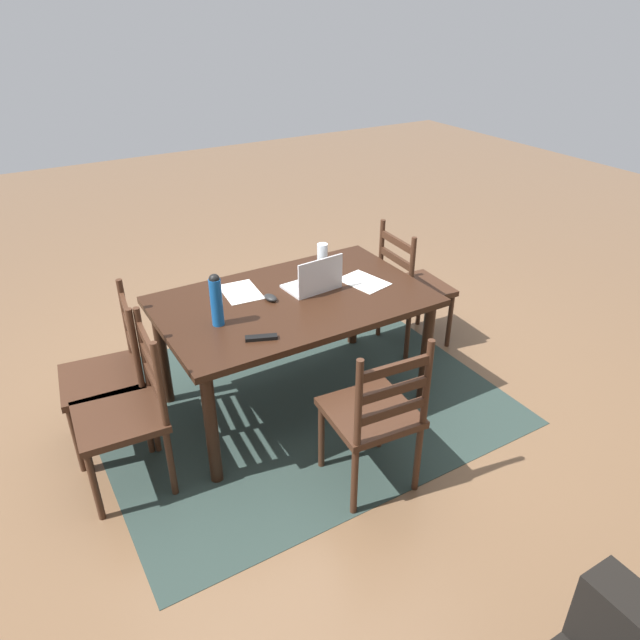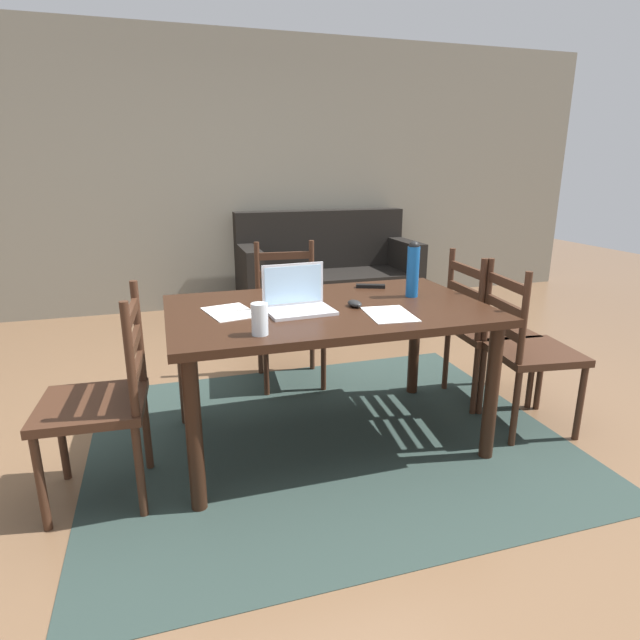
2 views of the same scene
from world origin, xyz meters
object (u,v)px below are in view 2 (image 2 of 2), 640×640
object	(u,v)px
chair_left_near	(102,402)
chair_right_near	(527,351)
laptop	(297,299)
water_bottle	(413,268)
chair_far_head	(289,316)
chair_right_far	(485,330)
couch	(326,275)
computer_mouse	(355,304)
dining_table	(328,323)
tv_remote	(371,286)
drinking_glass	(260,319)

from	to	relation	value
chair_left_near	chair_right_near	world-z (taller)	same
laptop	water_bottle	xyz separation A→B (m)	(0.68, 0.10, 0.10)
chair_far_head	chair_right_far	bearing A→B (deg)	-31.46
chair_left_near	couch	size ratio (longest dim) A/B	0.53
laptop	computer_mouse	distance (m)	0.30
computer_mouse	water_bottle	bearing A→B (deg)	7.13
dining_table	laptop	distance (m)	0.23
chair_right_far	tv_remote	distance (m)	0.79
computer_mouse	chair_right_far	bearing A→B (deg)	4.92
chair_left_near	computer_mouse	xyz separation A→B (m)	(1.22, 0.16, 0.31)
dining_table	water_bottle	distance (m)	0.57
chair_left_near	chair_right_near	size ratio (longest dim) A/B	1.00
dining_table	couch	distance (m)	2.75
chair_right_near	computer_mouse	bearing A→B (deg)	171.28
couch	water_bottle	world-z (taller)	water_bottle
chair_far_head	water_bottle	bearing A→B (deg)	-57.96
couch	computer_mouse	world-z (taller)	couch
dining_table	couch	world-z (taller)	couch
chair_right_near	chair_far_head	bearing A→B (deg)	135.72
chair_right_near	water_bottle	size ratio (longest dim) A/B	3.11
dining_table	water_bottle	bearing A→B (deg)	7.50
water_bottle	chair_right_far	bearing A→B (deg)	12.98
dining_table	chair_left_near	xyz separation A→B (m)	(-1.09, -0.20, -0.20)
chair_left_near	water_bottle	xyz separation A→B (m)	(1.60, 0.27, 0.45)
laptop	water_bottle	size ratio (longest dim) A/B	1.10
dining_table	laptop	world-z (taller)	laptop
dining_table	chair_right_near	size ratio (longest dim) A/B	1.70
chair_left_near	laptop	xyz separation A→B (m)	(0.92, 0.17, 0.35)
dining_table	computer_mouse	size ratio (longest dim) A/B	16.11
dining_table	computer_mouse	bearing A→B (deg)	-19.79
computer_mouse	chair_left_near	bearing A→B (deg)	177.76
chair_right_near	couch	world-z (taller)	couch
chair_far_head	tv_remote	bearing A→B (deg)	-55.58
chair_right_far	computer_mouse	xyz separation A→B (m)	(-0.97, -0.25, 0.31)
chair_left_near	water_bottle	bearing A→B (deg)	9.52
tv_remote	chair_far_head	bearing A→B (deg)	56.00
computer_mouse	tv_remote	size ratio (longest dim) A/B	0.59
chair_left_near	chair_right_far	xyz separation A→B (m)	(2.19, 0.40, 0.00)
tv_remote	couch	bearing A→B (deg)	10.23
dining_table	water_bottle	xyz separation A→B (m)	(0.51, 0.07, 0.25)
drinking_glass	tv_remote	world-z (taller)	drinking_glass
chair_left_near	chair_right_far	world-z (taller)	same
chair_left_near	drinking_glass	distance (m)	0.78
laptop	chair_right_near	bearing A→B (deg)	-7.40
laptop	water_bottle	distance (m)	0.69
dining_table	drinking_glass	distance (m)	0.57
laptop	tv_remote	xyz separation A→B (m)	(0.54, 0.36, -0.05)
computer_mouse	tv_remote	bearing A→B (deg)	47.75
drinking_glass	computer_mouse	xyz separation A→B (m)	(0.55, 0.31, -0.05)
chair_far_head	water_bottle	world-z (taller)	water_bottle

